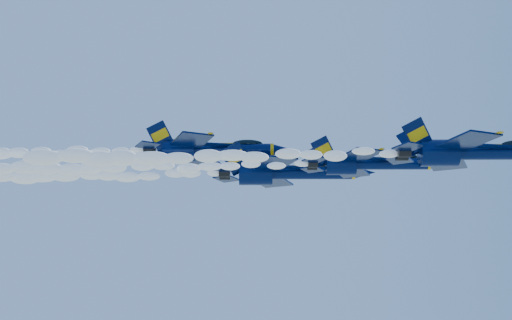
{
  "coord_description": "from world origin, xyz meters",
  "views": [
    {
      "loc": [
        -3.49,
        -76.33,
        130.81
      ],
      "look_at": [
        -4.16,
        1.39,
        152.14
      ],
      "focal_mm": 50.0,
      "sensor_mm": 36.0,
      "label": 1
    }
  ],
  "objects_px": {
    "jet_lead": "(474,152)",
    "jet_second": "(369,163)",
    "jet_third": "(287,172)",
    "jet_fourth": "(209,149)"
  },
  "relations": [
    {
      "from": "jet_lead",
      "to": "jet_third",
      "type": "bearing_deg",
      "value": 133.74
    },
    {
      "from": "jet_lead",
      "to": "jet_second",
      "type": "bearing_deg",
      "value": 130.38
    },
    {
      "from": "jet_third",
      "to": "jet_lead",
      "type": "bearing_deg",
      "value": -46.26
    },
    {
      "from": "jet_second",
      "to": "jet_third",
      "type": "height_order",
      "value": "jet_third"
    },
    {
      "from": "jet_third",
      "to": "jet_fourth",
      "type": "xyz_separation_m",
      "value": [
        -9.77,
        4.36,
        4.13
      ]
    },
    {
      "from": "jet_lead",
      "to": "jet_fourth",
      "type": "distance_m",
      "value": 35.58
    },
    {
      "from": "jet_lead",
      "to": "jet_second",
      "type": "relative_size",
      "value": 1.09
    },
    {
      "from": "jet_lead",
      "to": "jet_fourth",
      "type": "xyz_separation_m",
      "value": [
        -26.91,
        22.27,
        6.76
      ]
    },
    {
      "from": "jet_fourth",
      "to": "jet_second",
      "type": "bearing_deg",
      "value": -33.72
    },
    {
      "from": "jet_lead",
      "to": "jet_second",
      "type": "xyz_separation_m",
      "value": [
        -8.47,
        9.96,
        1.58
      ]
    }
  ]
}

